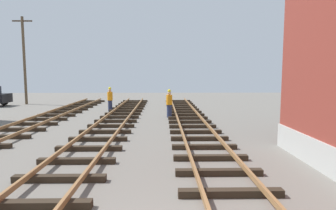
# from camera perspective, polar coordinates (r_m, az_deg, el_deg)

# --- Properties ---
(utility_pole_far) EXTENTS (1.80, 0.24, 8.10)m
(utility_pole_far) POSITION_cam_1_polar(r_m,az_deg,el_deg) (30.44, -26.41, 8.10)
(utility_pole_far) COLOR brown
(utility_pole_far) RESTS_ON ground
(track_worker_foreground) EXTENTS (0.40, 0.40, 1.87)m
(track_worker_foreground) POSITION_cam_1_polar(r_m,az_deg,el_deg) (22.72, -11.32, 1.11)
(track_worker_foreground) COLOR #262D4C
(track_worker_foreground) RESTS_ON ground
(track_worker_distant) EXTENTS (0.40, 0.40, 1.87)m
(track_worker_distant) POSITION_cam_1_polar(r_m,az_deg,el_deg) (19.16, 0.25, 0.30)
(track_worker_distant) COLOR #262D4C
(track_worker_distant) RESTS_ON ground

